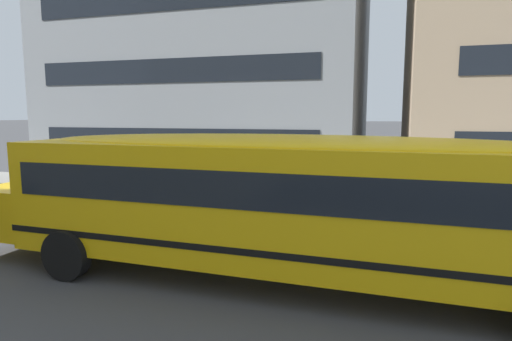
{
  "coord_description": "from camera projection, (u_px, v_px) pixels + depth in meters",
  "views": [
    {
      "loc": [
        2.45,
        -8.78,
        3.11
      ],
      "look_at": [
        0.0,
        -0.65,
        1.99
      ],
      "focal_mm": 29.94,
      "sensor_mm": 36.0,
      "label": 1
    }
  ],
  "objects": [
    {
      "name": "ground_plane",
      "position": [
        264.0,
        256.0,
        9.44
      ],
      "size": [
        400.0,
        400.0,
        0.0
      ],
      "primitive_type": "plane",
      "color": "#424244"
    },
    {
      "name": "sidewalk_far",
      "position": [
        317.0,
        194.0,
        16.83
      ],
      "size": [
        120.0,
        3.0,
        0.01
      ],
      "primitive_type": "cube",
      "color": "gray",
      "rests_on": "ground_plane"
    },
    {
      "name": "lane_centreline",
      "position": [
        264.0,
        256.0,
        9.44
      ],
      "size": [
        110.0,
        0.16,
        0.01
      ],
      "primitive_type": "cube",
      "color": "silver",
      "rests_on": "ground_plane"
    },
    {
      "name": "school_bus",
      "position": [
        276.0,
        195.0,
        7.83
      ],
      "size": [
        12.38,
        3.14,
        2.75
      ],
      "rotation": [
        0.0,
        0.0,
        3.11
      ],
      "color": "yellow",
      "rests_on": "ground_plane"
    },
    {
      "name": "parked_car_dark_blue_mid_block",
      "position": [
        91.0,
        174.0,
        16.32
      ],
      "size": [
        3.93,
        1.95,
        1.64
      ],
      "rotation": [
        0.0,
        0.0,
        -0.02
      ],
      "color": "navy",
      "rests_on": "ground_plane"
    },
    {
      "name": "apartment_block_far_left",
      "position": [
        223.0,
        29.0,
        25.76
      ],
      "size": [
        16.63,
        13.83,
        16.5
      ],
      "color": "gray",
      "rests_on": "ground_plane"
    }
  ]
}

